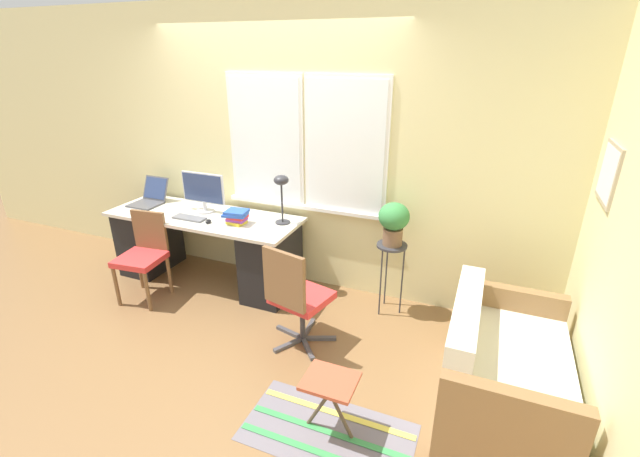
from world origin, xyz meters
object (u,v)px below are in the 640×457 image
(laptop, at_px, (149,198))
(folding_stool, at_px, (330,386))
(book_stack, at_px, (237,216))
(couch_loveseat, at_px, (500,373))
(plant_stand, at_px, (391,253))
(desk_lamp, at_px, (281,186))
(potted_plant, at_px, (394,221))
(keyboard, at_px, (189,218))
(office_chair_swivel, at_px, (296,296))
(desk_chair_wooden, at_px, (143,254))
(monitor, at_px, (203,191))
(mouse, at_px, (208,221))

(laptop, height_order, folding_stool, laptop)
(laptop, distance_m, folding_stool, 3.03)
(book_stack, xyz_separation_m, couch_loveseat, (2.42, -0.66, -0.52))
(plant_stand, bearing_deg, desk_lamp, -178.30)
(couch_loveseat, xyz_separation_m, potted_plant, (-0.97, 0.88, 0.62))
(keyboard, distance_m, book_stack, 0.51)
(plant_stand, bearing_deg, office_chair_swivel, -125.69)
(desk_lamp, relative_size, folding_stool, 1.11)
(book_stack, distance_m, plant_stand, 1.48)
(keyboard, relative_size, desk_chair_wooden, 0.40)
(book_stack, bearing_deg, desk_chair_wooden, -151.77)
(book_stack, relative_size, plant_stand, 0.36)
(plant_stand, bearing_deg, monitor, -178.33)
(desk_lamp, bearing_deg, monitor, -178.37)
(keyboard, distance_m, mouse, 0.24)
(desk_chair_wooden, distance_m, folding_stool, 2.41)
(desk_lamp, relative_size, potted_plant, 1.21)
(desk_lamp, relative_size, office_chair_swivel, 0.52)
(monitor, height_order, keyboard, monitor)
(monitor, bearing_deg, desk_chair_wooden, -118.46)
(keyboard, relative_size, book_stack, 1.35)
(mouse, distance_m, desk_lamp, 0.79)
(desk_lamp, bearing_deg, couch_loveseat, -22.69)
(mouse, height_order, plant_stand, mouse)
(laptop, height_order, plant_stand, laptop)
(book_stack, bearing_deg, folding_stool, -41.49)
(couch_loveseat, bearing_deg, laptop, 77.46)
(keyboard, height_order, folding_stool, keyboard)
(plant_stand, height_order, potted_plant, potted_plant)
(desk_lamp, bearing_deg, keyboard, -163.93)
(desk_lamp, height_order, plant_stand, desk_lamp)
(office_chair_swivel, distance_m, plant_stand, 0.98)
(keyboard, xyz_separation_m, mouse, (0.24, -0.02, 0.01))
(keyboard, bearing_deg, laptop, 162.89)
(office_chair_swivel, xyz_separation_m, couch_loveseat, (1.53, -0.09, -0.18))
(plant_stand, bearing_deg, book_stack, -171.52)
(monitor, distance_m, mouse, 0.39)
(desk_lamp, distance_m, desk_chair_wooden, 1.48)
(monitor, bearing_deg, desk_lamp, 1.63)
(laptop, xyz_separation_m, monitor, (0.71, 0.02, 0.16))
(desk_chair_wooden, relative_size, plant_stand, 1.24)
(desk_chair_wooden, bearing_deg, monitor, 55.22)
(couch_loveseat, relative_size, folding_stool, 2.87)
(desk_lamp, bearing_deg, laptop, -178.38)
(mouse, distance_m, plant_stand, 1.75)
(couch_loveseat, bearing_deg, plant_stand, 47.71)
(desk_lamp, relative_size, plant_stand, 0.69)
(book_stack, bearing_deg, plant_stand, 8.48)
(book_stack, bearing_deg, couch_loveseat, -15.31)
(couch_loveseat, relative_size, potted_plant, 3.15)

